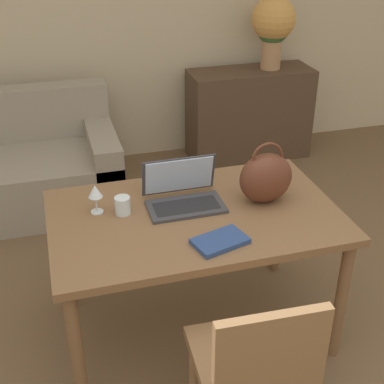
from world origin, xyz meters
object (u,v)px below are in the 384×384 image
Objects in this scene: laptop at (183,192)px; flower_vase at (273,25)px; drinking_glass at (123,205)px; wine_glass at (95,193)px; handbag at (266,177)px; couch at (0,172)px; chair at (255,364)px.

laptop is 0.63× the size of flower_vase.
flower_vase is at bearing 50.40° from drinking_glass.
wine_glass is 0.46× the size of handbag.
handbag is (0.82, -0.12, 0.02)m from wine_glass.
couch is at bearing 110.51° from wine_glass.
chair is 2.31× the size of laptop.
couch is 1.72m from wine_glass.
flower_vase reaches higher than handbag.
flower_vase reaches higher than wine_glass.
wine_glass is at bearing 171.65° from handbag.
wine_glass is at bearing -132.34° from flower_vase.
flower_vase reaches higher than drinking_glass.
couch is (-1.04, 2.43, -0.22)m from chair.
flower_vase is at bearing 47.66° from wine_glass.
flower_vase is (1.23, 2.78, 0.65)m from chair.
flower_vase is (1.71, 1.87, 0.31)m from wine_glass.
laptop is 2.31m from flower_vase.
handbag is (0.70, -0.08, 0.09)m from drinking_glass.
wine_glass is (0.57, -1.52, 0.56)m from couch.
drinking_glass is at bearing -129.60° from flower_vase.
drinking_glass is 0.15× the size of flower_vase.
chair is at bearing -113.90° from flower_vase.
flower_vase is at bearing 68.62° from chair.
flower_vase is at bearing 55.91° from laptop.
chair reaches higher than drinking_glass.
flower_vase is (1.28, 1.89, 0.36)m from laptop.
laptop is (-0.05, 0.89, 0.29)m from chair.
laptop is 0.43m from wine_glass.
drinking_glass is at bearing -20.85° from wine_glass.
couch is 2.92× the size of flower_vase.
chair is 0.94m from laptop.
flower_vase is (1.59, 1.92, 0.37)m from drinking_glass.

